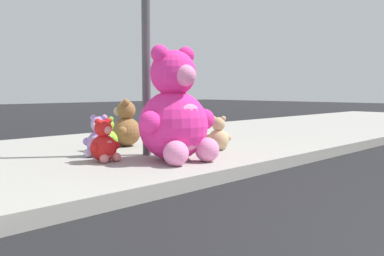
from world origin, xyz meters
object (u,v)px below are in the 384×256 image
(plush_lavender, at_px, (99,140))
(plush_tan, at_px, (218,136))
(plush_pink_large, at_px, (175,115))
(plush_yellow, at_px, (178,130))
(sign_pole, at_px, (146,22))
(plush_red, at_px, (104,144))
(plush_lime, at_px, (106,137))
(plush_brown, at_px, (125,127))

(plush_lavender, xyz_separation_m, plush_tan, (1.50, -0.71, -0.02))
(plush_pink_large, distance_m, plush_tan, 1.12)
(plush_lavender, relative_size, plush_tan, 1.11)
(plush_pink_large, relative_size, plush_yellow, 2.16)
(sign_pole, bearing_deg, plush_tan, -20.23)
(plush_red, xyz_separation_m, plush_lime, (0.52, 0.72, -0.01))
(plush_lavender, bearing_deg, plush_tan, -25.23)
(plush_brown, bearing_deg, plush_lime, -154.62)
(plush_pink_large, height_order, plush_red, plush_pink_large)
(plush_lime, relative_size, plush_brown, 0.68)
(sign_pole, bearing_deg, plush_pink_large, -94.69)
(sign_pole, relative_size, plush_brown, 4.51)
(plush_red, relative_size, plush_tan, 1.06)
(plush_lavender, bearing_deg, plush_red, -115.01)
(sign_pole, xyz_separation_m, plush_tan, (0.99, -0.37, -1.51))
(plush_red, distance_m, plush_lavender, 0.42)
(sign_pole, height_order, plush_lime, sign_pole)
(plush_pink_large, distance_m, plush_lime, 1.32)
(sign_pole, distance_m, plush_yellow, 1.67)
(sign_pole, relative_size, plush_red, 6.24)
(plush_pink_large, relative_size, plush_lavender, 2.56)
(sign_pole, height_order, plush_yellow, sign_pole)
(plush_red, bearing_deg, plush_yellow, 11.26)
(plush_red, distance_m, plush_lime, 0.89)
(plush_lime, xyz_separation_m, plush_tan, (1.16, -1.05, 0.00))
(plush_red, relative_size, plush_lavender, 0.96)
(plush_lime, bearing_deg, plush_pink_large, -84.89)
(plush_yellow, bearing_deg, plush_red, -168.74)
(plush_red, height_order, plush_lavender, plush_lavender)
(plush_lime, bearing_deg, plush_red, -126.01)
(plush_brown, bearing_deg, plush_pink_large, -103.98)
(sign_pole, distance_m, plush_lime, 1.66)
(sign_pole, bearing_deg, plush_red, -176.57)
(plush_pink_large, relative_size, plush_tan, 2.84)
(plush_lime, relative_size, plush_lavender, 0.90)
(plush_tan, bearing_deg, plush_lavender, 154.77)
(sign_pole, relative_size, plush_yellow, 5.05)
(plush_pink_large, relative_size, plush_red, 2.67)
(plush_pink_large, xyz_separation_m, plush_tan, (1.04, 0.22, -0.35))
(sign_pole, height_order, plush_brown, sign_pole)
(sign_pole, relative_size, plush_lavender, 5.98)
(plush_tan, bearing_deg, plush_yellow, 106.81)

